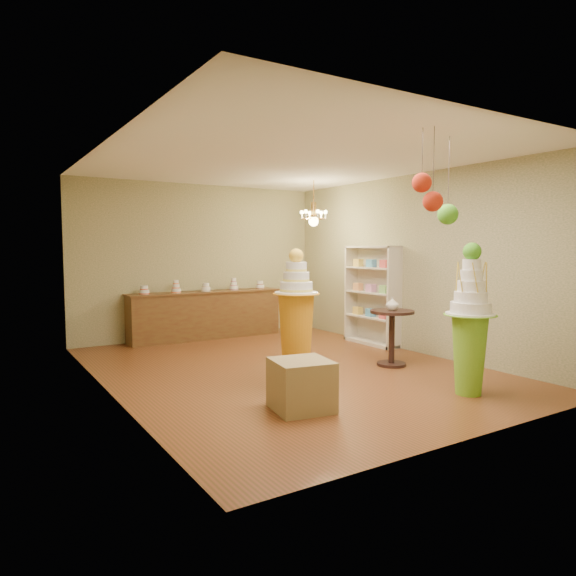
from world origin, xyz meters
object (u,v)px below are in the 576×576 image
sideboard (206,314)px  round_table (392,330)px  pedestal_orange (296,329)px  pedestal_green (470,333)px

sideboard → round_table: 3.91m
sideboard → round_table: bearing=-68.4°
round_table → pedestal_orange: bearing=-174.3°
pedestal_green → sideboard: size_ratio=0.60×
pedestal_orange → sideboard: bearing=84.3°
pedestal_green → pedestal_orange: bearing=137.4°
pedestal_orange → sideboard: size_ratio=0.58×
round_table → sideboard: bearing=111.6°
pedestal_green → round_table: size_ratio=2.19×
pedestal_green → sideboard: pedestal_green is taller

